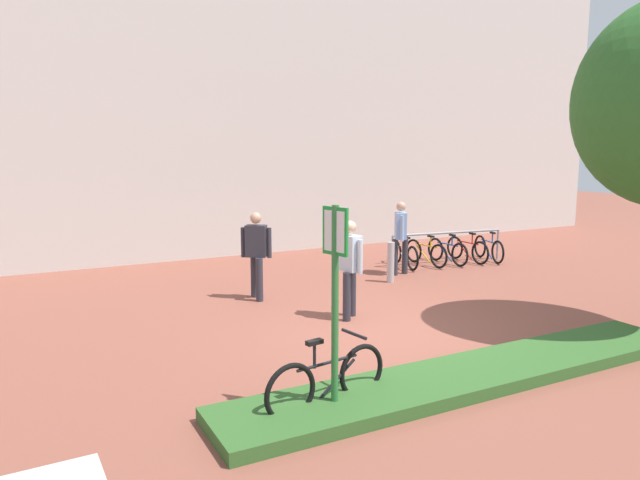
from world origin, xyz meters
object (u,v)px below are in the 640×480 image
object	(u,v)px
parking_sign_post	(335,280)
person_suited_dark	(256,250)
person_shirt_blue	(401,233)
bike_rack_cluster	(447,250)
bollard_steel	(391,262)
bike_at_sign	(328,380)
person_shirt_white	(350,263)

from	to	relation	value
parking_sign_post	person_suited_dark	bearing A→B (deg)	77.69
person_shirt_blue	person_suited_dark	bearing A→B (deg)	-171.69
person_shirt_blue	bike_rack_cluster	bearing A→B (deg)	15.70
bollard_steel	bike_rack_cluster	bearing A→B (deg)	23.56
bike_at_sign	bollard_steel	size ratio (longest dim) A/B	1.85
bollard_steel	person_shirt_white	bearing A→B (deg)	-138.50
parking_sign_post	bike_rack_cluster	bearing A→B (deg)	42.40
person_suited_dark	person_shirt_white	distance (m)	2.20
parking_sign_post	person_shirt_blue	xyz separation A→B (m)	(4.95, 5.69, -0.56)
parking_sign_post	person_suited_dark	distance (m)	5.29
bike_at_sign	person_shirt_white	xyz separation A→B (m)	(2.06, 2.99, 0.63)
bike_at_sign	bike_rack_cluster	size ratio (longest dim) A/B	0.52
person_suited_dark	person_shirt_white	world-z (taller)	same
bike_at_sign	person_shirt_blue	world-z (taller)	person_shirt_blue
person_shirt_blue	bike_at_sign	bearing A→B (deg)	-131.80
bike_rack_cluster	person_shirt_white	world-z (taller)	person_shirt_white
parking_sign_post	person_shirt_white	size ratio (longest dim) A/B	1.37
bike_rack_cluster	bollard_steel	bearing A→B (deg)	-156.44
bike_rack_cluster	person_shirt_blue	distance (m)	2.03
bike_at_sign	person_suited_dark	bearing A→B (deg)	77.27
parking_sign_post	bike_rack_cluster	distance (m)	9.30
bike_rack_cluster	person_suited_dark	world-z (taller)	person_suited_dark
parking_sign_post	person_shirt_blue	world-z (taller)	parking_sign_post
bollard_steel	person_suited_dark	world-z (taller)	person_suited_dark
bollard_steel	person_suited_dark	distance (m)	3.21
person_shirt_white	person_shirt_blue	world-z (taller)	same
bike_rack_cluster	person_shirt_white	distance (m)	5.69
person_suited_dark	person_shirt_blue	distance (m)	3.87
parking_sign_post	bike_rack_cluster	world-z (taller)	parking_sign_post
bollard_steel	person_shirt_blue	size ratio (longest dim) A/B	0.52
parking_sign_post	person_shirt_white	world-z (taller)	parking_sign_post
bike_at_sign	bike_rack_cluster	world-z (taller)	bike_at_sign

